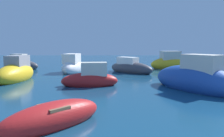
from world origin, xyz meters
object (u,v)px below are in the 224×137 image
at_px(moored_boat_0, 173,63).
at_px(moored_boat_4, 195,79).
at_px(moored_boat_3, 21,65).
at_px(moored_boat_8, 16,73).
at_px(moored_boat_9, 54,117).
at_px(moored_boat_10, 90,79).
at_px(moored_boat_6, 130,68).
at_px(moored_boat_2, 73,66).

distance_m(moored_boat_0, moored_boat_4, 9.72).
bearing_deg(moored_boat_3, moored_boat_8, -61.18).
relative_size(moored_boat_3, moored_boat_9, 1.14).
bearing_deg(moored_boat_10, moored_boat_6, -121.40).
relative_size(moored_boat_0, moored_boat_3, 1.40).
bearing_deg(moored_boat_8, moored_boat_3, -156.17).
bearing_deg(moored_boat_6, moored_boat_8, -110.74).
distance_m(moored_boat_2, moored_boat_9, 11.78).
distance_m(moored_boat_8, moored_boat_9, 8.75).
bearing_deg(moored_boat_4, moored_boat_6, -11.16).
relative_size(moored_boat_2, moored_boat_9, 1.32).
xyz_separation_m(moored_boat_9, moored_boat_10, (0.34, 5.76, 0.14)).
xyz_separation_m(moored_boat_3, moored_boat_8, (2.42, -6.12, 0.06)).
bearing_deg(moored_boat_0, moored_boat_3, 175.34).
xyz_separation_m(moored_boat_0, moored_boat_10, (-6.88, -8.64, -0.12)).
xyz_separation_m(moored_boat_2, moored_boat_4, (7.52, -6.83, 0.05)).
xyz_separation_m(moored_boat_0, moored_boat_6, (-4.28, -3.00, -0.11)).
distance_m(moored_boat_6, moored_boat_8, 8.49).
bearing_deg(moored_boat_2, moored_boat_6, -86.57).
bearing_deg(moored_boat_9, moored_boat_3, -109.06).
xyz_separation_m(moored_boat_3, moored_boat_9, (7.01, -13.57, -0.17)).
relative_size(moored_boat_4, moored_boat_6, 1.27).
distance_m(moored_boat_0, moored_boat_3, 14.25).
bearing_deg(moored_boat_0, moored_boat_4, -107.01).
height_order(moored_boat_2, moored_boat_8, moored_boat_8).
bearing_deg(moored_boat_2, moored_boat_9, -164.80).
distance_m(moored_boat_4, moored_boat_6, 7.15).
height_order(moored_boat_8, moored_boat_10, moored_boat_8).
distance_m(moored_boat_3, moored_boat_4, 15.43).
bearing_deg(moored_boat_3, moored_boat_10, -39.50).
distance_m(moored_boat_3, moored_boat_6, 10.17).
bearing_deg(moored_boat_3, moored_boat_2, -13.17).
relative_size(moored_boat_2, moored_boat_3, 1.16).
bearing_deg(moored_boat_9, moored_boat_0, -162.99).
height_order(moored_boat_0, moored_boat_10, moored_boat_0).
relative_size(moored_boat_4, moored_boat_9, 1.70).
height_order(moored_boat_6, moored_boat_8, moored_boat_8).
relative_size(moored_boat_2, moored_boat_4, 0.78).
xyz_separation_m(moored_boat_6, moored_boat_10, (-2.59, -5.64, -0.01)).
bearing_deg(moored_boat_3, moored_boat_6, -5.07).
relative_size(moored_boat_8, moored_boat_10, 1.21).
height_order(moored_boat_4, moored_boat_8, moored_boat_4).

